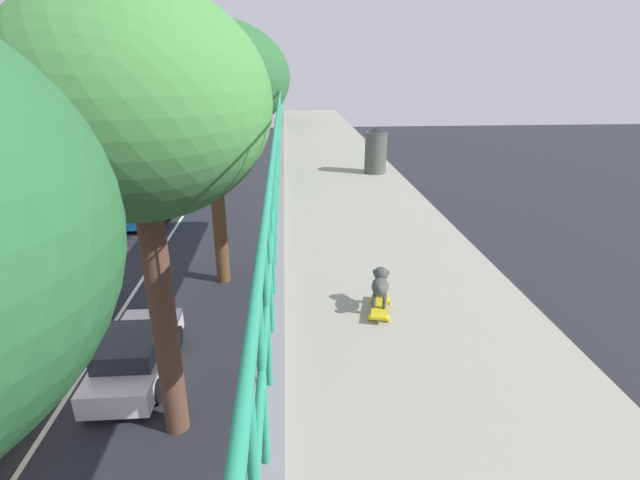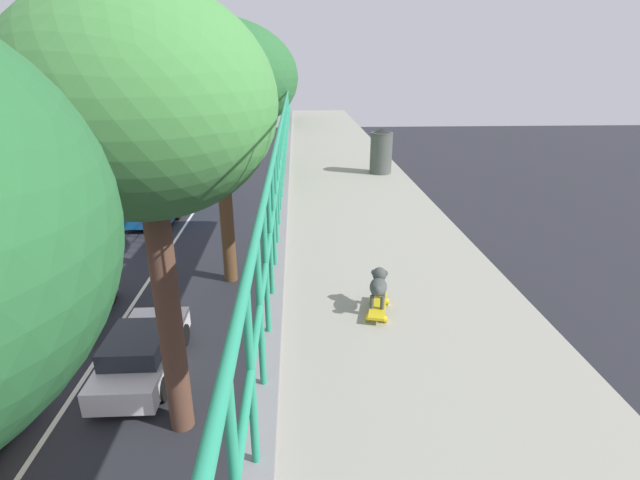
{
  "view_description": "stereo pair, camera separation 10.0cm",
  "coord_description": "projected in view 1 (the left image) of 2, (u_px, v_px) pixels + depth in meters",
  "views": [
    {
      "loc": [
        -0.1,
        -2.97,
        8.32
      ],
      "look_at": [
        0.23,
        1.6,
        6.56
      ],
      "focal_mm": 26.48,
      "sensor_mm": 36.0,
      "label": 1
    },
    {
      "loc": [
        0.0,
        -2.98,
        8.32
      ],
      "look_at": [
        0.23,
        1.6,
        6.56
      ],
      "focal_mm": 26.48,
      "sensor_mm": 36.0,
      "label": 2
    }
  ],
  "objects": [
    {
      "name": "car_grey_sixth",
      "position": [
        62.0,
        306.0,
        15.68
      ],
      "size": [
        1.84,
        3.91,
        1.43
      ],
      "color": "slate",
      "rests_on": "ground"
    },
    {
      "name": "car_white_fifth",
      "position": [
        135.0,
        355.0,
        13.09
      ],
      "size": [
        1.88,
        4.25,
        1.38
      ],
      "color": "silver",
      "rests_on": "ground"
    },
    {
      "name": "green_railing",
      "position": [
        270.0,
        333.0,
        3.42
      ],
      "size": [
        0.2,
        35.84,
        1.18
      ],
      "color": "gray",
      "rests_on": "overpass_deck"
    },
    {
      "name": "roadside_tree_mid",
      "position": [
        135.0,
        108.0,
        8.75
      ],
      "size": [
        5.12,
        5.12,
        9.72
      ],
      "color": "brown",
      "rests_on": "ground"
    },
    {
      "name": "overpass_deck",
      "position": [
        425.0,
        382.0,
        3.68
      ],
      "size": [
        2.48,
        37.73,
        0.43
      ],
      "color": "gray",
      "rests_on": "bridge_pier"
    },
    {
      "name": "small_dog",
      "position": [
        380.0,
        283.0,
        4.24
      ],
      "size": [
        0.21,
        0.38,
        0.3
      ],
      "color": "#3F4442",
      "rests_on": "toy_skateboard"
    },
    {
      "name": "litter_bin",
      "position": [
        376.0,
        150.0,
        9.36
      ],
      "size": [
        0.44,
        0.44,
        0.88
      ],
      "color": "#494E49",
      "rests_on": "overpass_deck"
    },
    {
      "name": "city_bus",
      "position": [
        157.0,
        174.0,
        28.16
      ],
      "size": [
        2.63,
        11.05,
        3.44
      ],
      "color": "#124D8B",
      "rests_on": "ground"
    },
    {
      "name": "toy_skateboard",
      "position": [
        380.0,
        305.0,
        4.26
      ],
      "size": [
        0.27,
        0.52,
        0.08
      ],
      "color": "gold",
      "rests_on": "overpass_deck"
    },
    {
      "name": "roadside_tree_far",
      "position": [
        208.0,
        79.0,
        16.23
      ],
      "size": [
        5.67,
        5.67,
        9.73
      ],
      "color": "brown",
      "rests_on": "ground"
    }
  ]
}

